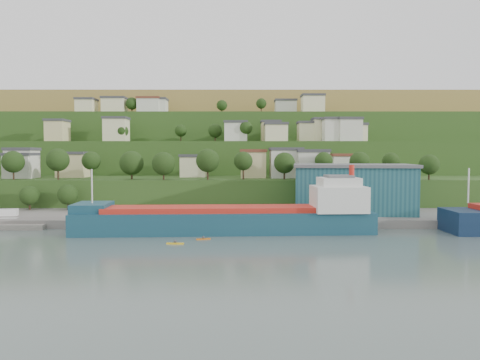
{
  "coord_description": "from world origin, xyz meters",
  "views": [
    {
      "loc": [
        9.99,
        -93.1,
        17.41
      ],
      "look_at": [
        10.2,
        15.0,
        11.45
      ],
      "focal_mm": 35.0,
      "sensor_mm": 36.0,
      "label": 1
    }
  ],
  "objects_px": {
    "cargo_ship_near": "(234,220)",
    "kayak_orange": "(203,238)",
    "warehouse": "(353,188)",
    "caravan": "(6,214)"
  },
  "relations": [
    {
      "from": "cargo_ship_near",
      "to": "kayak_orange",
      "type": "xyz_separation_m",
      "value": [
        -6.12,
        -8.5,
        -2.49
      ]
    },
    {
      "from": "cargo_ship_near",
      "to": "warehouse",
      "type": "distance_m",
      "value": 37.79
    },
    {
      "from": "warehouse",
      "to": "caravan",
      "type": "relative_size",
      "value": 6.23
    },
    {
      "from": "cargo_ship_near",
      "to": "caravan",
      "type": "height_order",
      "value": "cargo_ship_near"
    },
    {
      "from": "warehouse",
      "to": "kayak_orange",
      "type": "xyz_separation_m",
      "value": [
        -37.46,
        -28.84,
        -8.22
      ]
    },
    {
      "from": "cargo_ship_near",
      "to": "warehouse",
      "type": "relative_size",
      "value": 2.01
    },
    {
      "from": "warehouse",
      "to": "kayak_orange",
      "type": "height_order",
      "value": "warehouse"
    },
    {
      "from": "cargo_ship_near",
      "to": "warehouse",
      "type": "bearing_deg",
      "value": 30.27
    },
    {
      "from": "cargo_ship_near",
      "to": "kayak_orange",
      "type": "height_order",
      "value": "cargo_ship_near"
    },
    {
      "from": "caravan",
      "to": "kayak_orange",
      "type": "height_order",
      "value": "caravan"
    }
  ]
}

